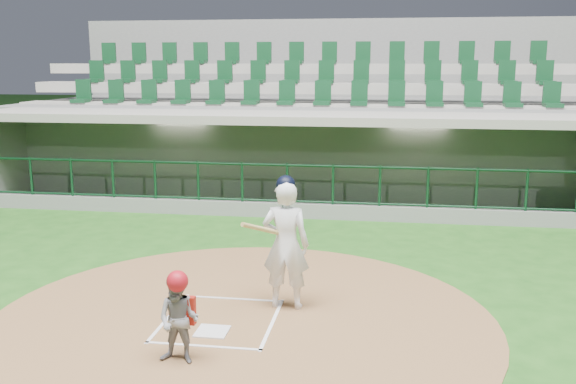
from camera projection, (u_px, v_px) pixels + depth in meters
name	position (u px, v px, depth m)	size (l,w,h in m)	color
ground	(225.00, 313.00, 9.33)	(120.00, 120.00, 0.00)	#1C4D16
dirt_circle	(242.00, 319.00, 9.09)	(7.20, 7.20, 0.01)	brown
home_plate	(212.00, 331.00, 8.65)	(0.43, 0.43, 0.02)	silver
batter_box_chalk	(220.00, 320.00, 9.04)	(1.55, 1.80, 0.01)	white
dugout_structure	(302.00, 165.00, 16.68)	(16.40, 3.70, 3.00)	slate
seating_deck	(312.00, 134.00, 19.62)	(17.00, 6.72, 5.15)	slate
batter	(286.00, 243.00, 9.36)	(0.89, 0.88, 1.99)	white
catcher	(179.00, 317.00, 7.69)	(0.56, 0.45, 1.16)	gray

